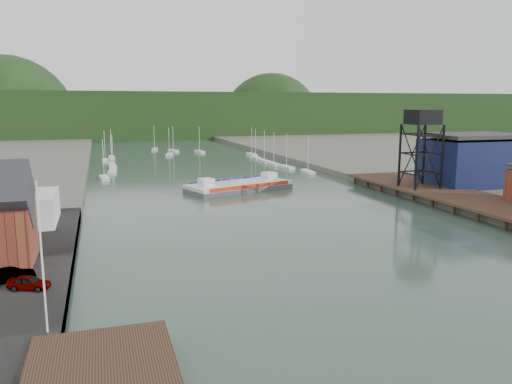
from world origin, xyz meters
TOP-DOWN VIEW (x-y plane):
  - ground at (0.00, 0.00)m, footprint 600.00×600.00m
  - east_pier at (37.00, 45.00)m, footprint 14.00×70.00m
  - flagpole at (-33.00, 10.00)m, footprint 0.16×0.16m
  - lift_tower at (35.00, 58.00)m, footprint 6.50×6.50m
  - blue_shed at (50.00, 60.00)m, footprint 20.50×14.50m
  - marina_sailboats at (0.08, 138.46)m, footprint 57.71×92.65m
  - distant_hills at (-3.98, 301.35)m, footprint 500.00×120.00m
  - chain_ferry at (1.43, 77.73)m, footprint 25.43×16.31m
  - car_west_a at (-35.51, 20.39)m, footprint 4.35×3.09m
  - car_west_b at (-37.41, 23.08)m, footprint 4.59×2.36m

SIDE VIEW (x-z plane):
  - ground at x=0.00m, z-range 0.00..0.00m
  - marina_sailboats at x=0.08m, z-range -0.10..0.80m
  - chain_ferry at x=1.43m, z-range -0.73..2.68m
  - east_pier at x=37.00m, z-range 0.67..3.12m
  - car_west_a at x=-35.51m, z-range 1.60..2.98m
  - car_west_b at x=-37.41m, z-range 1.60..3.04m
  - blue_shed at x=50.00m, z-range 1.41..12.71m
  - flagpole at x=-33.00m, z-range 1.60..13.60m
  - distant_hills at x=-3.98m, z-range -29.62..50.38m
  - lift_tower at x=35.00m, z-range 7.65..23.65m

